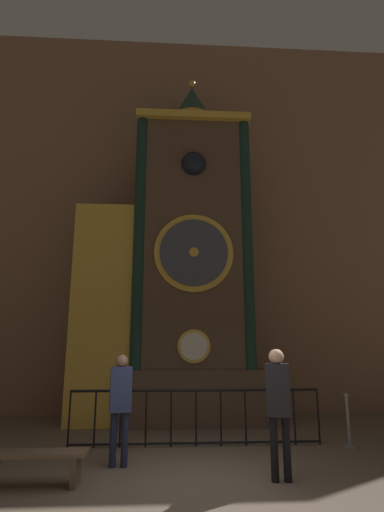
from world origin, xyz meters
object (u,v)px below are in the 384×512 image
(visitor_near, at_px, (120,398))
(visitor_bench, at_px, (35,461))
(stanchion_post, at_px, (349,429))
(clock_tower, at_px, (175,268))
(visitor_far, at_px, (278,399))

(visitor_near, xyz_separation_m, visitor_bench, (-1.03, -0.82, -0.71))
(stanchion_post, bearing_deg, clock_tower, 141.67)
(visitor_far, bearing_deg, clock_tower, 121.50)
(clock_tower, bearing_deg, visitor_far, -72.15)
(clock_tower, distance_m, visitor_bench, 5.99)
(clock_tower, bearing_deg, visitor_bench, -113.88)
(visitor_bench, bearing_deg, visitor_near, 38.48)
(visitor_far, bearing_deg, visitor_bench, -166.60)
(visitor_bench, bearing_deg, clock_tower, 66.12)
(visitor_near, height_order, visitor_far, visitor_far)
(stanchion_post, height_order, visitor_bench, stanchion_post)
(visitor_near, bearing_deg, clock_tower, 65.47)
(clock_tower, height_order, stanchion_post, clock_tower)
(clock_tower, distance_m, stanchion_post, 5.46)
(clock_tower, relative_size, visitor_near, 5.62)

